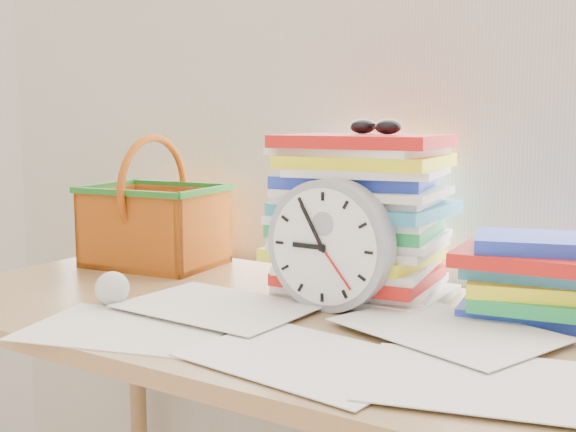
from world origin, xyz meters
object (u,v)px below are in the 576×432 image
Objects in this scene: clock at (330,245)px; basket at (154,202)px; desk at (274,349)px; paper_stack at (361,215)px; book_stack at (546,279)px.

basket reaches higher than clock.
paper_stack reaches higher than desk.
basket is at bearing -178.68° from paper_stack.
clock reaches higher than desk.
paper_stack is 1.38× the size of clock.
basket is (-0.46, 0.19, 0.23)m from desk.
basket is at bearing 166.82° from clock.
paper_stack is at bearing -179.91° from book_stack.
desk is 0.55m from basket.
clock is 0.84× the size of book_stack.
paper_stack is at bearing 94.11° from clock.
desk is 0.31m from paper_stack.
basket reaches higher than book_stack.
desk is at bearing -110.52° from paper_stack.
paper_stack is 1.10× the size of basket.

